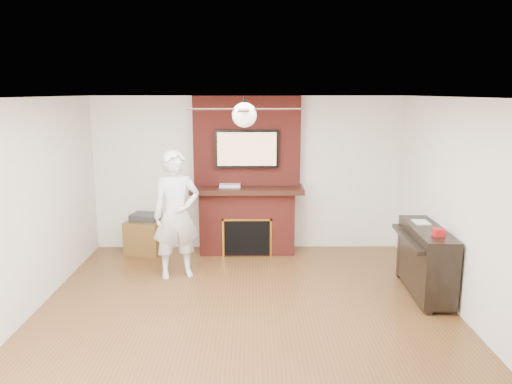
{
  "coord_description": "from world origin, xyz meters",
  "views": [
    {
      "loc": [
        0.08,
        -5.3,
        2.56
      ],
      "look_at": [
        0.13,
        0.9,
        1.31
      ],
      "focal_mm": 35.0,
      "sensor_mm": 36.0,
      "label": 1
    }
  ],
  "objects_px": {
    "fireplace": "(247,191)",
    "piano": "(425,259)",
    "side_table": "(146,234)",
    "person": "(176,215)"
  },
  "relations": [
    {
      "from": "person",
      "to": "side_table",
      "type": "relative_size",
      "value": 2.71
    },
    {
      "from": "fireplace",
      "to": "person",
      "type": "relative_size",
      "value": 1.4
    },
    {
      "from": "fireplace",
      "to": "side_table",
      "type": "relative_size",
      "value": 3.8
    },
    {
      "from": "side_table",
      "to": "piano",
      "type": "distance_m",
      "value": 4.3
    },
    {
      "from": "fireplace",
      "to": "side_table",
      "type": "height_order",
      "value": "fireplace"
    },
    {
      "from": "fireplace",
      "to": "person",
      "type": "distance_m",
      "value": 1.5
    },
    {
      "from": "person",
      "to": "side_table",
      "type": "xyz_separation_m",
      "value": [
        -0.67,
        1.08,
        -0.6
      ]
    },
    {
      "from": "person",
      "to": "side_table",
      "type": "distance_m",
      "value": 1.4
    },
    {
      "from": "fireplace",
      "to": "person",
      "type": "xyz_separation_m",
      "value": [
        -0.97,
        -1.15,
        -0.1
      ]
    },
    {
      "from": "fireplace",
      "to": "piano",
      "type": "bearing_deg",
      "value": -38.43
    }
  ]
}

